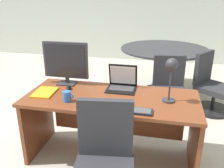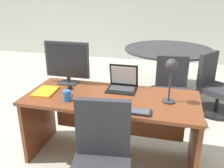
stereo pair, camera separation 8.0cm
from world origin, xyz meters
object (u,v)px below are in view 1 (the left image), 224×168
(meeting_chair_near, at_px, (211,89))
(mouse, at_px, (69,88))
(monitor, at_px, (66,61))
(desk_lamp, at_px, (171,70))
(keyboard, at_px, (130,110))
(meeting_table, at_px, (163,59))
(book, at_px, (45,92))
(meeting_chair_far, at_px, (169,95))
(coffee_mug, at_px, (67,96))
(laptop, at_px, (122,81))
(desk, at_px, (112,114))

(meeting_chair_near, bearing_deg, mouse, -141.02)
(monitor, height_order, desk_lamp, monitor)
(keyboard, distance_m, meeting_table, 2.24)
(monitor, distance_m, book, 0.41)
(monitor, xyz_separation_m, mouse, (0.09, -0.16, -0.24))
(book, height_order, meeting_chair_far, meeting_chair_far)
(meeting_chair_far, bearing_deg, coffee_mug, -127.39)
(book, xyz_separation_m, meeting_chair_far, (1.27, 1.13, -0.39))
(mouse, relative_size, coffee_mug, 0.82)
(laptop, distance_m, meeting_table, 1.76)
(desk, distance_m, keyboard, 0.46)
(laptop, bearing_deg, meeting_table, 76.34)
(mouse, bearing_deg, laptop, 17.72)
(laptop, xyz_separation_m, mouse, (-0.54, -0.17, -0.06))
(monitor, distance_m, meeting_chair_far, 1.55)
(meeting_chair_near, height_order, meeting_chair_far, meeting_chair_near)
(monitor, relative_size, mouse, 5.81)
(laptop, relative_size, mouse, 3.53)
(monitor, bearing_deg, book, -111.43)
(desk, distance_m, coffee_mug, 0.53)
(monitor, height_order, meeting_table, monitor)
(coffee_mug, bearing_deg, meeting_chair_far, 52.61)
(keyboard, relative_size, meeting_chair_near, 0.45)
(keyboard, height_order, meeting_chair_far, meeting_chair_far)
(book, height_order, coffee_mug, coffee_mug)
(desk_lamp, bearing_deg, meeting_table, 92.26)
(laptop, xyz_separation_m, coffee_mug, (-0.45, -0.45, -0.03))
(mouse, relative_size, desk_lamp, 0.20)
(monitor, bearing_deg, desk, -19.19)
(desk, bearing_deg, book, -170.79)
(laptop, xyz_separation_m, meeting_chair_far, (0.52, 0.81, -0.45))
(desk, relative_size, coffee_mug, 16.17)
(book, distance_m, meeting_chair_far, 1.74)
(monitor, bearing_deg, meeting_table, 58.64)
(monitor, relative_size, meeting_chair_far, 0.58)
(desk, relative_size, monitor, 3.40)
(mouse, xyz_separation_m, coffee_mug, (0.09, -0.28, 0.03))
(laptop, height_order, desk_lamp, desk_lamp)
(laptop, height_order, meeting_chair_near, laptop)
(laptop, xyz_separation_m, desk_lamp, (0.49, -0.27, 0.24))
(monitor, relative_size, book, 1.68)
(desk_lamp, distance_m, meeting_table, 2.01)
(monitor, height_order, meeting_chair_far, monitor)
(desk, relative_size, meeting_chair_near, 1.96)
(keyboard, relative_size, coffee_mug, 3.72)
(desk, xyz_separation_m, mouse, (-0.48, 0.03, 0.23))
(desk, distance_m, meeting_table, 1.96)
(mouse, relative_size, book, 0.29)
(monitor, bearing_deg, coffee_mug, -67.72)
(meeting_table, bearing_deg, book, -119.96)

